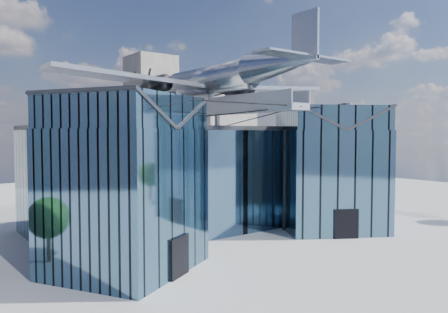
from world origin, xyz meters
TOP-DOWN VIEW (x-y plane):
  - ground_plane at (0.00, 0.00)m, footprint 120.00×120.00m
  - museum at (0.00, 5.82)m, footprint 32.88×24.50m
  - bg_towers at (1.45, 50.49)m, footprint 77.00×24.50m
  - tree_side_e at (29.27, 13.85)m, footprint 4.30×4.30m

SIDE VIEW (x-z plane):
  - ground_plane at x=0.00m, z-range 0.00..0.00m
  - tree_side_e at x=29.27m, z-range 0.90..6.00m
  - museum at x=0.00m, z-range -3.26..14.34m
  - bg_towers at x=1.45m, z-range -2.99..23.01m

